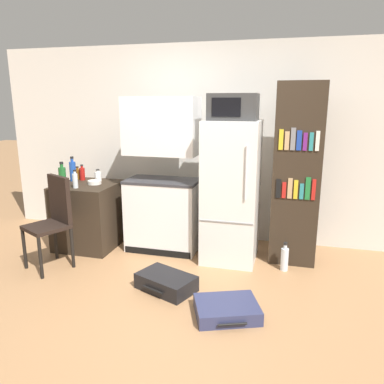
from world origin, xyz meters
name	(u,v)px	position (x,y,z in m)	size (l,w,h in m)	color
ground_plane	(167,311)	(0.00, 0.00, 0.00)	(24.00, 24.00, 0.00)	#A3754C
wall_back	(230,144)	(0.20, 2.00, 1.25)	(6.40, 0.10, 2.50)	silver
side_table	(90,215)	(-1.44, 1.23, 0.40)	(0.71, 0.74, 0.80)	#2D2319
kitchen_hutch	(163,181)	(-0.51, 1.36, 0.86)	(0.87, 0.49, 1.84)	white
refrigerator	(231,192)	(0.34, 1.29, 0.80)	(0.60, 0.65, 1.59)	silver
microwave	(233,107)	(0.34, 1.28, 1.73)	(0.52, 0.37, 0.28)	#333333
bookshelf	(296,175)	(1.04, 1.42, 1.00)	(0.50, 0.38, 2.00)	#2D2319
bottle_green_tall	(62,177)	(-1.62, 0.99, 0.93)	(0.08, 0.08, 0.30)	#1E6028
bottle_milk_white	(98,176)	(-1.38, 1.39, 0.87)	(0.08, 0.08, 0.16)	white
bottle_blue_soda	(73,171)	(-1.70, 1.35, 0.93)	(0.08, 0.08, 0.31)	#1E47A3
bottle_clear_short	(75,180)	(-1.46, 1.00, 0.89)	(0.06, 0.06, 0.22)	silver
bottle_ketchup_red	(82,174)	(-1.62, 1.43, 0.88)	(0.07, 0.07, 0.20)	#AD1914
bottle_amber_beer	(78,174)	(-1.70, 1.45, 0.87)	(0.07, 0.07, 0.17)	brown
bowl	(95,182)	(-1.35, 1.25, 0.82)	(0.16, 0.16, 0.05)	silver
chair	(54,215)	(-1.49, 0.59, 0.59)	(0.54, 0.54, 1.01)	black
suitcase_large_flat	(227,309)	(0.51, 0.07, 0.06)	(0.64, 0.58, 0.12)	navy
suitcase_small_flat	(166,282)	(-0.14, 0.37, 0.08)	(0.64, 0.52, 0.15)	black
water_bottle_front	(285,259)	(0.97, 1.11, 0.13)	(0.08, 0.08, 0.32)	silver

